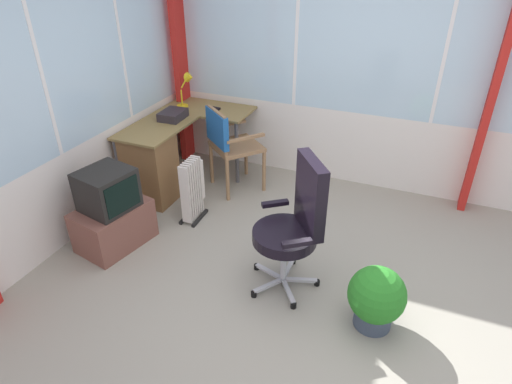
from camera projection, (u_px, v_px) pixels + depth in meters
ground at (298, 296)px, 3.49m from camera, size 5.01×5.39×0.06m
north_window_panel at (43, 92)px, 3.50m from camera, size 4.01×0.07×2.77m
east_window_panel at (365, 61)px, 4.39m from camera, size 0.07×4.39×2.77m
curtain_corner at (180, 50)px, 5.00m from camera, size 0.28×0.09×2.67m
curtain_east_far at (496, 80)px, 3.96m from camera, size 0.28×0.08×2.67m
desk at (155, 161)px, 4.58m from camera, size 1.43×1.01×0.76m
desk_lamp at (188, 84)px, 4.95m from camera, size 0.23×0.20×0.38m
tv_remote at (214, 108)px, 4.96m from camera, size 0.06×0.15×0.02m
paper_tray at (173, 115)px, 4.67m from camera, size 0.31×0.24×0.09m
wooden_armchair at (226, 139)px, 4.61m from camera, size 0.68×0.68×0.94m
office_chair at (296, 220)px, 3.28m from camera, size 0.61×0.60×1.11m
tv_on_stand at (112, 213)px, 3.88m from camera, size 0.72×0.56×0.75m
space_heater at (193, 189)px, 4.26m from camera, size 0.35×0.18×0.64m
potted_plant at (376, 297)px, 3.07m from camera, size 0.41×0.41×0.49m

